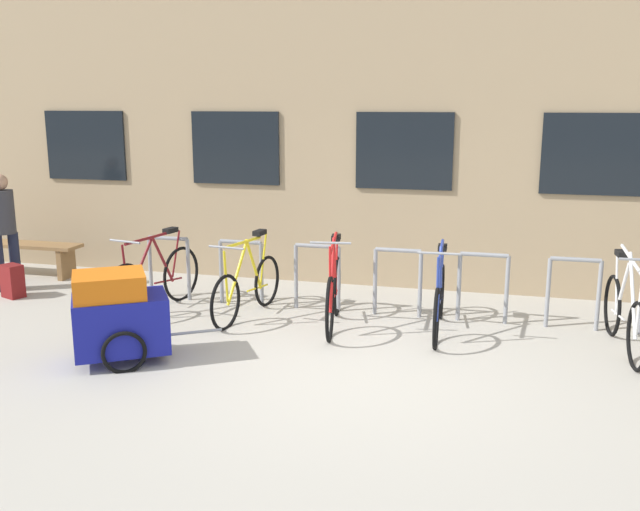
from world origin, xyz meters
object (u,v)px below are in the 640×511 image
object	(u,v)px
bicycle_maroon	(155,279)
bicycle_red	(334,293)
bicycle_blue	(439,299)
backpack	(12,281)
bicycle_white	(624,314)
wooden_bench	(22,251)
bicycle_yellow	(247,286)
bike_trailer	(119,316)
person_by_bench	(3,224)

from	to	relation	value
bicycle_maroon	bicycle_red	bearing A→B (deg)	-1.47
bicycle_blue	bicycle_red	distance (m)	1.20
backpack	bicycle_blue	bearing A→B (deg)	22.34
bicycle_white	backpack	bearing A→B (deg)	179.01
wooden_bench	backpack	distance (m)	1.27
bicycle_yellow	backpack	xyz separation A→B (m)	(-3.30, -0.01, -0.15)
bicycle_maroon	bike_trailer	world-z (taller)	bicycle_maroon
wooden_bench	bicycle_maroon	bearing A→B (deg)	-22.21
bicycle_yellow	bike_trailer	size ratio (longest dim) A/B	1.22
bicycle_yellow	backpack	size ratio (longest dim) A/B	3.84
wooden_bench	bike_trailer	bearing A→B (deg)	-40.88
bicycle_blue	bicycle_white	distance (m)	1.92
bicycle_red	wooden_bench	size ratio (longest dim) A/B	0.91
bicycle_white	bicycle_yellow	world-z (taller)	bicycle_white
bicycle_blue	bicycle_yellow	xyz separation A→B (m)	(-2.28, -0.00, -0.00)
bicycle_blue	bicycle_red	world-z (taller)	bicycle_red
bicycle_blue	backpack	size ratio (longest dim) A/B	3.99
bicycle_blue	bicycle_maroon	size ratio (longest dim) A/B	1.00
bicycle_white	bicycle_red	size ratio (longest dim) A/B	1.04
bicycle_yellow	person_by_bench	distance (m)	3.66
person_by_bench	bicycle_white	bearing A→B (deg)	-3.24
bicycle_blue	person_by_bench	world-z (taller)	person_by_bench
backpack	wooden_bench	bearing A→B (deg)	143.58
bicycle_red	wooden_bench	world-z (taller)	bicycle_red
bicycle_yellow	person_by_bench	world-z (taller)	person_by_bench
bicycle_red	person_by_bench	bearing A→B (deg)	174.88
bicycle_white	backpack	world-z (taller)	bicycle_white
bicycle_blue	bicycle_maroon	xyz separation A→B (m)	(-3.48, -0.06, 0.02)
bicycle_red	bike_trailer	size ratio (longest dim) A/B	1.21
bicycle_blue	backpack	xyz separation A→B (m)	(-5.58, -0.01, -0.15)
wooden_bench	bicycle_white	bearing A→B (deg)	-8.41
bicycle_blue	backpack	bearing A→B (deg)	-179.88
bicycle_blue	bicycle_red	bearing A→B (deg)	-174.25
bicycle_yellow	person_by_bench	size ratio (longest dim) A/B	1.06
bicycle_white	bicycle_yellow	distance (m)	4.20
bike_trailer	person_by_bench	size ratio (longest dim) A/B	0.87
bicycle_yellow	person_by_bench	bearing A→B (deg)	175.18
wooden_bench	person_by_bench	size ratio (longest dim) A/B	1.16
bicycle_red	backpack	bearing A→B (deg)	178.58
bicycle_red	bicycle_yellow	xyz separation A→B (m)	(-1.09, 0.12, -0.03)
bicycle_white	bicycle_yellow	xyz separation A→B (m)	(-4.20, 0.14, -0.02)
bicycle_blue	backpack	distance (m)	5.58
bicycle_blue	bicycle_white	size ratio (longest dim) A/B	1.00
bicycle_maroon	bicycle_red	world-z (taller)	bicycle_red
wooden_bench	backpack	world-z (taller)	wooden_bench
bicycle_red	bike_trailer	xyz separation A→B (m)	(-1.80, -1.63, 0.07)
bike_trailer	backpack	world-z (taller)	bike_trailer
bicycle_red	bike_trailer	bearing A→B (deg)	-137.88
bicycle_red	bike_trailer	world-z (taller)	bicycle_red
wooden_bench	person_by_bench	bearing A→B (deg)	-65.64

